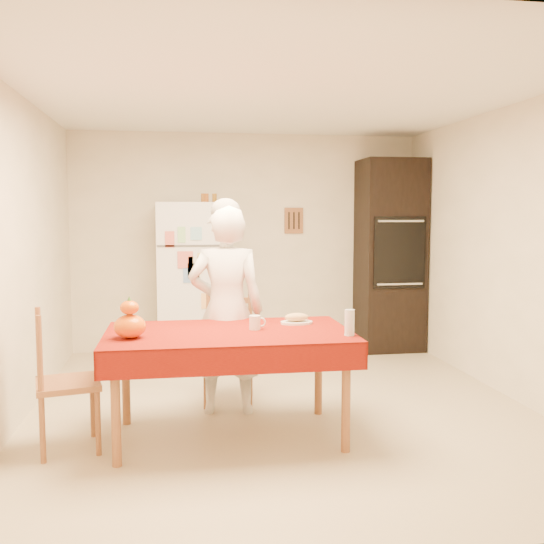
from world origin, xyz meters
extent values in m
plane|color=#C5B58E|center=(0.00, 0.00, 0.00)|extent=(4.50, 4.50, 0.00)
cube|color=#EEE0C8|center=(0.00, 2.25, 1.25)|extent=(4.00, 0.02, 2.50)
cube|color=#EEE0C8|center=(0.00, -2.25, 1.25)|extent=(4.00, 0.02, 2.50)
cube|color=#EEE0C8|center=(-2.00, 0.00, 1.25)|extent=(0.02, 4.50, 2.50)
cube|color=#EEE0C8|center=(2.00, 0.00, 1.25)|extent=(0.02, 4.50, 2.50)
cube|color=white|center=(0.00, 0.00, 2.50)|extent=(4.00, 4.50, 0.02)
cube|color=brown|center=(0.55, 2.23, 1.50)|extent=(0.22, 0.02, 0.30)
cube|color=white|center=(-0.65, 1.88, 0.85)|extent=(0.75, 0.70, 1.70)
cube|color=silver|center=(-0.39, 1.51, 1.45)|extent=(0.03, 0.03, 0.25)
cube|color=silver|center=(-0.39, 1.51, 0.70)|extent=(0.03, 0.03, 0.60)
cube|color=black|center=(1.63, 1.93, 1.10)|extent=(0.70, 0.60, 2.20)
cube|color=black|center=(1.63, 1.62, 1.15)|extent=(0.59, 0.02, 0.80)
cylinder|color=brown|center=(-1.21, -1.01, 0.35)|extent=(0.06, 0.06, 0.71)
cylinder|color=brown|center=(-1.21, -0.23, 0.35)|extent=(0.06, 0.06, 0.71)
cylinder|color=brown|center=(0.27, -1.01, 0.35)|extent=(0.06, 0.06, 0.71)
cylinder|color=brown|center=(0.27, -0.23, 0.35)|extent=(0.06, 0.06, 0.71)
cube|color=brown|center=(-0.47, -0.62, 0.73)|extent=(1.60, 0.90, 0.04)
cube|color=#5F0A05|center=(-0.47, -0.62, 0.76)|extent=(1.70, 1.00, 0.01)
cylinder|color=brown|center=(-0.60, 0.03, 0.21)|extent=(0.04, 0.04, 0.43)
cylinder|color=brown|center=(-0.56, 0.37, 0.21)|extent=(0.04, 0.04, 0.43)
cylinder|color=brown|center=(-0.25, -0.02, 0.21)|extent=(0.04, 0.04, 0.43)
cylinder|color=brown|center=(-0.20, 0.32, 0.21)|extent=(0.04, 0.04, 0.43)
cube|color=brown|center=(-0.40, 0.18, 0.45)|extent=(0.47, 0.45, 0.04)
cube|color=brown|center=(-0.38, 0.34, 0.70)|extent=(0.36, 0.08, 0.50)
cylinder|color=brown|center=(-1.35, -0.81, 0.21)|extent=(0.04, 0.04, 0.43)
cylinder|color=brown|center=(-1.68, -0.88, 0.21)|extent=(0.04, 0.04, 0.43)
cylinder|color=brown|center=(-1.42, -0.46, 0.21)|extent=(0.04, 0.04, 0.43)
cylinder|color=brown|center=(-1.76, -0.53, 0.21)|extent=(0.04, 0.04, 0.43)
cube|color=brown|center=(-1.55, -0.67, 0.45)|extent=(0.48, 0.50, 0.04)
cube|color=brown|center=(-1.72, -0.71, 0.70)|extent=(0.11, 0.36, 0.50)
imported|color=silver|center=(-0.44, -0.07, 0.82)|extent=(0.64, 0.47, 1.64)
cylinder|color=silver|center=(-0.28, -0.59, 0.81)|extent=(0.08, 0.08, 0.10)
ellipsoid|color=#DF4605|center=(-1.13, -0.75, 0.84)|extent=(0.21, 0.21, 0.16)
ellipsoid|color=#C54504|center=(-1.13, -0.75, 0.97)|extent=(0.12, 0.12, 0.09)
cylinder|color=silver|center=(0.32, -0.90, 0.85)|extent=(0.07, 0.07, 0.18)
cylinder|color=silver|center=(0.06, -0.41, 0.77)|extent=(0.24, 0.24, 0.02)
ellipsoid|color=tan|center=(0.06, -0.41, 0.81)|extent=(0.18, 0.10, 0.06)
cylinder|color=#92521A|center=(-0.52, 1.93, 1.75)|extent=(0.05, 0.05, 0.10)
cylinder|color=#994F1B|center=(-0.49, 1.93, 1.75)|extent=(0.05, 0.05, 0.10)
cylinder|color=#8D5E19|center=(-0.40, 1.93, 1.75)|extent=(0.05, 0.05, 0.10)
camera|label=1|loc=(-0.83, -4.78, 1.58)|focal=40.00mm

